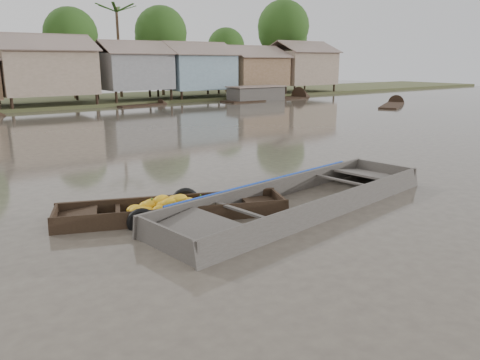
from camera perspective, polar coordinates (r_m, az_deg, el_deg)
ground at (r=11.01m, az=4.41°, el=-3.91°), size 120.00×120.00×0.00m
riverbank at (r=40.99m, az=-22.83°, el=12.73°), size 120.00×12.47×10.22m
banana_boat at (r=10.74m, az=-8.52°, el=-3.75°), size 5.27×3.06×0.73m
viewer_boat at (r=11.37m, az=7.28°, el=-3.01°), size 8.21×3.15×0.64m
distant_boats at (r=38.49m, az=-3.21°, el=9.51°), size 47.14×14.87×1.38m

